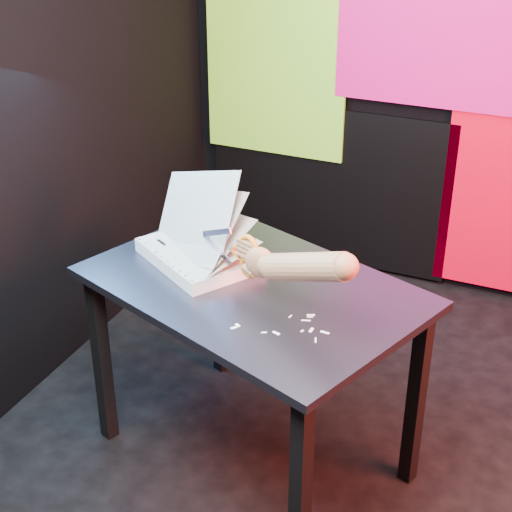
% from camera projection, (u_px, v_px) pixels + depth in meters
% --- Properties ---
extents(room, '(3.01, 3.01, 2.71)m').
position_uv_depth(room, '(419.00, 121.00, 2.25)').
color(room, black).
rests_on(room, ground).
extents(backdrop, '(2.88, 0.05, 2.08)m').
position_uv_depth(backdrop, '(499.00, 113.00, 3.59)').
color(backdrop, red).
rests_on(backdrop, ground).
extents(work_table, '(1.28, 1.06, 0.75)m').
position_uv_depth(work_table, '(253.00, 310.00, 2.67)').
color(work_table, black).
rests_on(work_table, ground).
extents(printout_stack, '(0.50, 0.46, 0.37)m').
position_uv_depth(printout_stack, '(199.00, 252.00, 2.75)').
color(printout_stack, white).
rests_on(printout_stack, work_table).
extents(scissors, '(0.25, 0.12, 0.15)m').
position_uv_depth(scissors, '(245.00, 255.00, 2.49)').
color(scissors, silver).
rests_on(scissors, printout_stack).
extents(hand_forearm, '(0.44, 0.23, 0.22)m').
position_uv_depth(hand_forearm, '(298.00, 266.00, 2.31)').
color(hand_forearm, brown).
rests_on(hand_forearm, work_table).
extents(paper_clippings, '(0.29, 0.18, 0.00)m').
position_uv_depth(paper_clippings, '(291.00, 327.00, 2.39)').
color(paper_clippings, white).
rests_on(paper_clippings, work_table).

